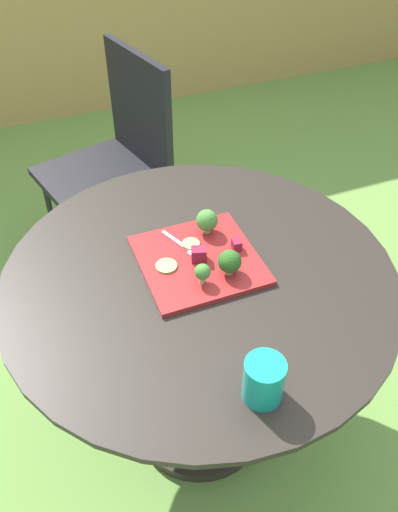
% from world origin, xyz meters
% --- Properties ---
extents(ground_plane, '(12.00, 12.00, 0.00)m').
position_xyz_m(ground_plane, '(0.00, 0.00, 0.00)').
color(ground_plane, '#669342').
extents(patio_table, '(1.01, 1.01, 0.70)m').
position_xyz_m(patio_table, '(0.00, 0.00, 0.48)').
color(patio_table, '#28231E').
rests_on(patio_table, ground_plane).
extents(patio_chair, '(0.54, 0.54, 0.90)m').
position_xyz_m(patio_chair, '(0.02, 0.93, 0.53)').
color(patio_chair, black).
rests_on(patio_chair, ground_plane).
extents(salad_plate, '(0.30, 0.30, 0.01)m').
position_xyz_m(salad_plate, '(0.01, 0.04, 0.71)').
color(salad_plate, maroon).
rests_on(salad_plate, patio_table).
extents(drinking_glass, '(0.08, 0.08, 0.10)m').
position_xyz_m(drinking_glass, '(-0.01, -0.38, 0.75)').
color(drinking_glass, '#149989').
rests_on(drinking_glass, patio_table).
extents(fork, '(0.07, 0.15, 0.00)m').
position_xyz_m(fork, '(-0.00, 0.09, 0.72)').
color(fork, silver).
rests_on(fork, salad_plate).
extents(broccoli_floret_0, '(0.06, 0.06, 0.07)m').
position_xyz_m(broccoli_floret_0, '(0.07, 0.13, 0.75)').
color(broccoli_floret_0, '#99B770').
rests_on(broccoli_floret_0, salad_plate).
extents(broccoli_floret_1, '(0.06, 0.06, 0.07)m').
position_xyz_m(broccoli_floret_1, '(0.06, -0.04, 0.75)').
color(broccoli_floret_1, '#99B770').
rests_on(broccoli_floret_1, salad_plate).
extents(broccoli_floret_2, '(0.04, 0.04, 0.06)m').
position_xyz_m(broccoli_floret_2, '(-0.01, -0.05, 0.75)').
color(broccoli_floret_2, '#99B770').
rests_on(broccoli_floret_2, salad_plate).
extents(cucumber_slice_0, '(0.05, 0.05, 0.01)m').
position_xyz_m(cucumber_slice_0, '(-0.07, 0.04, 0.72)').
color(cucumber_slice_0, '#8EB766').
rests_on(cucumber_slice_0, salad_plate).
extents(cucumber_slice_1, '(0.05, 0.05, 0.01)m').
position_xyz_m(cucumber_slice_1, '(0.01, 0.09, 0.72)').
color(cucumber_slice_1, '#8EB766').
rests_on(cucumber_slice_1, salad_plate).
extents(beet_chunk_0, '(0.03, 0.03, 0.03)m').
position_xyz_m(beet_chunk_0, '(0.12, 0.04, 0.73)').
color(beet_chunk_0, maroon).
rests_on(beet_chunk_0, salad_plate).
extents(beet_chunk_1, '(0.05, 0.04, 0.04)m').
position_xyz_m(beet_chunk_1, '(0.01, 0.03, 0.73)').
color(beet_chunk_1, maroon).
rests_on(beet_chunk_1, salad_plate).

